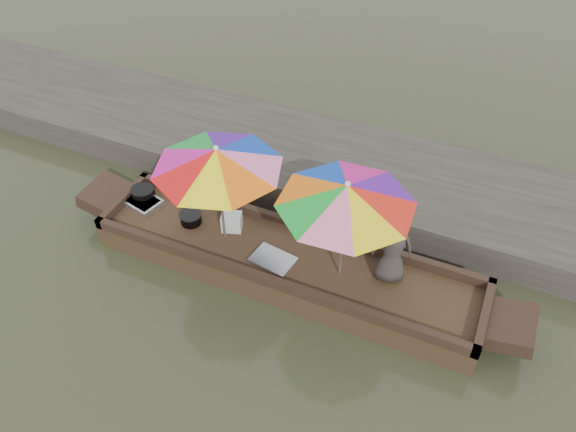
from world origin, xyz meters
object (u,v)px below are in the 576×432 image
at_px(tray_crayfish, 142,202).
at_px(umbrella_bow, 221,194).
at_px(umbrella_stern, 343,231).
at_px(supply_bag, 232,222).
at_px(charcoal_grill, 191,219).
at_px(vendor, 393,249).
at_px(boat_hull, 285,265).
at_px(cooking_pot, 143,194).
at_px(tray_scallop, 273,260).

bearing_deg(tray_crayfish, umbrella_bow, -3.91).
distance_m(tray_crayfish, umbrella_stern, 3.26).
bearing_deg(supply_bag, charcoal_grill, -168.25).
bearing_deg(vendor, tray_crayfish, -17.17).
relative_size(supply_bag, vendor, 0.27).
height_order(vendor, umbrella_bow, umbrella_bow).
bearing_deg(boat_hull, supply_bag, 168.61).
bearing_deg(umbrella_bow, cooking_pot, 171.69).
bearing_deg(charcoal_grill, cooking_pot, 170.02).
bearing_deg(supply_bag, umbrella_bow, -94.88).
bearing_deg(cooking_pot, charcoal_grill, -9.98).
distance_m(charcoal_grill, supply_bag, 0.62).
distance_m(boat_hull, tray_crayfish, 2.40).
height_order(tray_crayfish, umbrella_bow, umbrella_bow).
distance_m(boat_hull, umbrella_bow, 1.32).
height_order(boat_hull, umbrella_bow, umbrella_bow).
bearing_deg(umbrella_stern, tray_scallop, -169.42).
bearing_deg(cooking_pot, supply_bag, -1.44).
distance_m(charcoal_grill, vendor, 2.93).
distance_m(cooking_pot, supply_bag, 1.53).
distance_m(cooking_pot, umbrella_stern, 3.30).
height_order(cooking_pot, umbrella_stern, umbrella_stern).
distance_m(tray_crayfish, umbrella_bow, 1.64).
bearing_deg(vendor, umbrella_stern, 0.24).
distance_m(tray_crayfish, supply_bag, 1.49).
height_order(tray_crayfish, tray_scallop, tray_crayfish).
relative_size(tray_scallop, supply_bag, 2.03).
relative_size(tray_scallop, umbrella_stern, 0.34).
bearing_deg(umbrella_stern, charcoal_grill, 178.56).
bearing_deg(tray_scallop, supply_bag, 156.58).
bearing_deg(vendor, tray_scallop, -4.73).
height_order(tray_scallop, supply_bag, supply_bag).
height_order(boat_hull, umbrella_stern, umbrella_stern).
height_order(vendor, umbrella_stern, umbrella_stern).
height_order(boat_hull, vendor, vendor).
relative_size(boat_hull, charcoal_grill, 17.85).
xyz_separation_m(charcoal_grill, supply_bag, (0.60, 0.13, 0.06)).
relative_size(tray_crayfish, vendor, 0.54).
height_order(supply_bag, umbrella_bow, umbrella_bow).
distance_m(tray_scallop, umbrella_stern, 1.17).
distance_m(boat_hull, vendor, 1.56).
xyz_separation_m(cooking_pot, tray_crayfish, (0.05, -0.12, -0.05)).
relative_size(vendor, umbrella_stern, 0.62).
bearing_deg(tray_crayfish, charcoal_grill, -2.76).
xyz_separation_m(tray_scallop, umbrella_bow, (-0.82, 0.17, 0.74)).
bearing_deg(supply_bag, cooking_pot, 178.56).
bearing_deg(tray_scallop, tray_crayfish, 173.37).
distance_m(tray_scallop, supply_bag, 0.88).
distance_m(cooking_pot, tray_crayfish, 0.14).
distance_m(umbrella_bow, umbrella_stern, 1.71).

